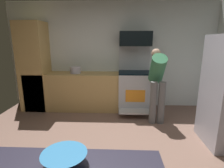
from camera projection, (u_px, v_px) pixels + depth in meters
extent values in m
cube|color=#7C5D4F|center=(108.00, 160.00, 2.59)|extent=(5.20, 4.80, 0.02)
cube|color=silver|center=(113.00, 56.00, 4.55)|extent=(5.20, 0.12, 2.60)
cube|color=tan|center=(77.00, 91.00, 4.44)|extent=(2.40, 0.60, 0.90)
cube|color=tan|center=(35.00, 67.00, 4.34)|extent=(0.60, 0.60, 2.10)
cube|color=#BABBBF|center=(134.00, 92.00, 4.36)|extent=(0.76, 0.64, 0.92)
cube|color=black|center=(135.00, 72.00, 4.25)|extent=(0.76, 0.64, 0.03)
cube|color=#BABBBF|center=(134.00, 58.00, 4.45)|extent=(0.76, 0.06, 0.60)
cube|color=orange|center=(135.00, 96.00, 4.04)|extent=(0.44, 0.01, 0.28)
cube|color=#BABBBF|center=(135.00, 111.00, 3.97)|extent=(0.72, 0.31, 0.03)
cube|color=black|center=(135.00, 39.00, 4.16)|extent=(0.74, 0.38, 0.33)
cylinder|color=slate|center=(153.00, 103.00, 3.63)|extent=(0.14, 0.14, 0.88)
cylinder|color=slate|center=(161.00, 103.00, 3.63)|extent=(0.14, 0.14, 0.88)
cylinder|color=#387B52|center=(157.00, 69.00, 3.64)|extent=(0.30, 0.59, 0.65)
sphere|color=tan|center=(156.00, 53.00, 3.79)|extent=(0.20, 0.20, 0.20)
cone|color=teal|center=(65.00, 159.00, 1.13)|extent=(0.29, 0.29, 0.08)
cylinder|color=#B9B3C0|center=(75.00, 70.00, 4.31)|extent=(0.26, 0.26, 0.16)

